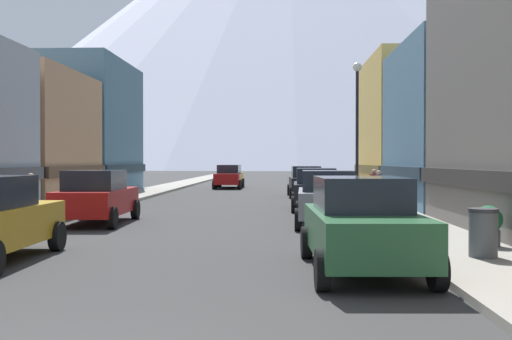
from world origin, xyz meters
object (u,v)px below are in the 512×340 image
object	(u,v)px
car_right_3	(306,181)
trash_bin_right	(483,233)
pedestrian_0	(31,197)
car_left_1	(97,197)
car_right_1	(327,198)
car_right_0	(362,224)
pedestrian_1	(379,191)
streetlamp_right	(357,113)
pedestrian_2	(374,189)
potted_plant_1	(488,225)
car_driving_0	(228,177)
car_driving_1	(230,176)
car_right_2	(316,189)

from	to	relation	value
car_right_3	trash_bin_right	size ratio (longest dim) A/B	4.52
trash_bin_right	pedestrian_0	distance (m)	14.97
car_left_1	car_right_1	world-z (taller)	same
car_right_0	car_right_3	size ratio (longest dim) A/B	1.00
pedestrian_1	pedestrian_0	bearing A→B (deg)	-161.70
car_right_3	streetlamp_right	xyz separation A→B (m)	(1.55, -10.88, 3.09)
car_right_0	pedestrian_1	size ratio (longest dim) A/B	2.86
car_right_1	pedestrian_2	distance (m)	6.60
pedestrian_1	streetlamp_right	distance (m)	3.26
car_left_1	potted_plant_1	bearing A→B (deg)	-28.65
pedestrian_0	car_right_1	bearing A→B (deg)	-4.67
pedestrian_0	car_driving_0	bearing A→B (deg)	79.63
car_right_3	car_left_1	bearing A→B (deg)	-116.31
car_left_1	trash_bin_right	world-z (taller)	car_left_1
car_right_0	car_driving_0	bearing A→B (deg)	98.92
car_driving_1	pedestrian_1	size ratio (longest dim) A/B	2.82
car_driving_1	pedestrian_1	distance (m)	23.97
potted_plant_1	pedestrian_1	distance (m)	10.63
car_right_0	pedestrian_1	world-z (taller)	car_right_0
car_right_1	pedestrian_1	bearing A→B (deg)	63.66
pedestrian_2	streetlamp_right	world-z (taller)	streetlamp_right
car_right_1	potted_plant_1	size ratio (longest dim) A/B	4.84
pedestrian_0	streetlamp_right	distance (m)	12.64
car_driving_1	trash_bin_right	bearing A→B (deg)	-77.15
car_left_1	pedestrian_2	bearing A→B (deg)	30.31
potted_plant_1	pedestrian_2	distance (m)	11.80
car_right_1	trash_bin_right	size ratio (longest dim) A/B	4.56
car_right_2	streetlamp_right	size ratio (longest dim) A/B	0.76
car_right_2	potted_plant_1	world-z (taller)	car_right_2
pedestrian_1	trash_bin_right	bearing A→B (deg)	-89.53
trash_bin_right	streetlamp_right	distance (m)	12.48
pedestrian_0	streetlamp_right	bearing A→B (deg)	18.63
pedestrian_2	streetlamp_right	xyz separation A→B (m)	(-0.90, -1.39, 3.11)
car_right_0	trash_bin_right	distance (m)	2.72
car_driving_0	pedestrian_2	distance (m)	21.60
car_right_3	pedestrian_2	size ratio (longest dim) A/B	2.79
pedestrian_1	pedestrian_2	distance (m)	1.17
potted_plant_1	pedestrian_1	size ratio (longest dim) A/B	0.59
car_driving_0	car_driving_1	distance (m)	1.36
car_left_1	car_driving_0	world-z (taller)	same
car_right_2	pedestrian_2	xyz separation A→B (m)	(2.45, -0.20, -0.02)
car_right_0	car_right_3	bearing A→B (deg)	90.00
pedestrian_2	car_right_0	bearing A→B (deg)	-99.73
pedestrian_2	streetlamp_right	size ratio (longest dim) A/B	0.27
car_right_3	car_driving_0	bearing A→B (deg)	116.94
car_driving_0	potted_plant_1	distance (m)	33.03
car_driving_0	car_driving_1	bearing A→B (deg)	90.00
car_right_1	car_right_2	bearing A→B (deg)	89.99
car_right_0	car_driving_0	size ratio (longest dim) A/B	1.01
car_right_3	pedestrian_2	world-z (taller)	car_right_3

